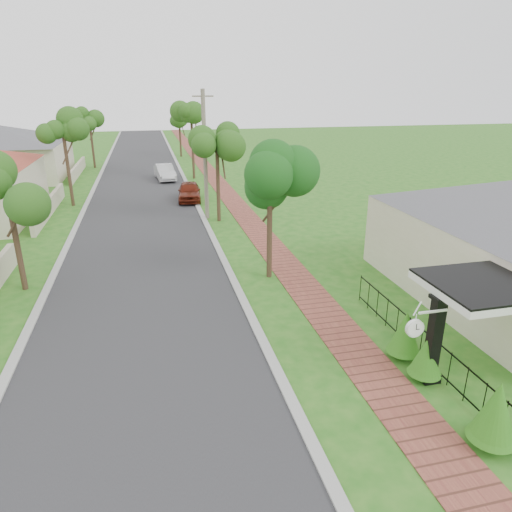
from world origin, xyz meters
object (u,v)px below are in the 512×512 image
object	(u,v)px
parked_car_red	(189,192)
near_tree	(270,180)
utility_pole	(205,155)
porch_post	(433,344)
station_clock	(416,327)
parked_car_white	(165,172)

from	to	relation	value
parked_car_red	near_tree	size ratio (longest dim) A/B	0.74
parked_car_red	utility_pole	world-z (taller)	utility_pole
porch_post	station_clock	world-z (taller)	porch_post
utility_pole	station_clock	bearing A→B (deg)	-81.29
parked_car_red	utility_pole	size ratio (longest dim) A/B	0.51
porch_post	station_clock	size ratio (longest dim) A/B	2.33
near_tree	parked_car_white	bearing A→B (deg)	97.99
porch_post	parked_car_white	bearing A→B (deg)	100.21
parked_car_white	utility_pole	xyz separation A→B (m)	(1.90, -13.06, 3.12)
station_clock	parked_car_red	bearing A→B (deg)	98.35
near_tree	station_clock	size ratio (longest dim) A/B	4.77
near_tree	station_clock	distance (m)	8.80
parked_car_white	near_tree	size ratio (longest dim) A/B	0.77
parked_car_red	station_clock	xyz separation A→B (m)	(3.38, -23.02, 1.30)
parked_car_red	porch_post	bearing A→B (deg)	-73.84
parked_car_red	parked_car_white	world-z (taller)	parked_car_white
parked_car_white	utility_pole	bearing A→B (deg)	-88.16
parked_car_white	utility_pole	world-z (taller)	utility_pole
utility_pole	parked_car_red	bearing A→B (deg)	97.02
parked_car_white	utility_pole	distance (m)	13.56
parked_car_red	near_tree	xyz separation A→B (m)	(1.90, -14.62, 3.45)
parked_car_white	station_clock	distance (m)	31.59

